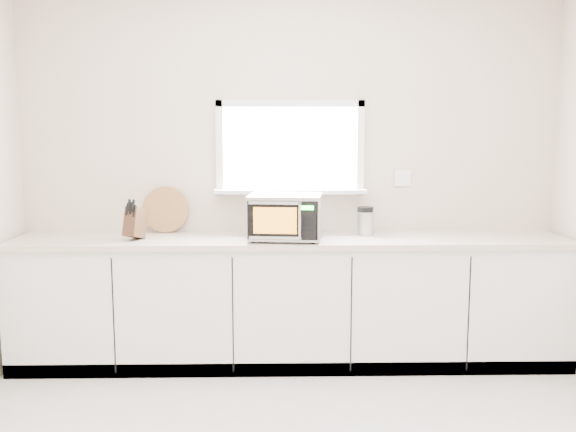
{
  "coord_description": "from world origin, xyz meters",
  "views": [
    {
      "loc": [
        -0.11,
        -2.58,
        1.64
      ],
      "look_at": [
        -0.02,
        1.55,
        1.09
      ],
      "focal_mm": 38.0,
      "sensor_mm": 36.0,
      "label": 1
    }
  ],
  "objects": [
    {
      "name": "back_wall",
      "position": [
        0.0,
        2.0,
        1.36
      ],
      "size": [
        4.0,
        0.17,
        2.7
      ],
      "color": "beige",
      "rests_on": "ground"
    },
    {
      "name": "cabinets",
      "position": [
        0.0,
        1.7,
        0.44
      ],
      "size": [
        3.92,
        0.6,
        0.88
      ],
      "primitive_type": "cube",
      "color": "silver",
      "rests_on": "ground"
    },
    {
      "name": "countertop",
      "position": [
        0.0,
        1.69,
        0.9
      ],
      "size": [
        3.92,
        0.64,
        0.04
      ],
      "primitive_type": "cube",
      "color": "beige",
      "rests_on": "cabinets"
    },
    {
      "name": "microwave",
      "position": [
        -0.04,
        1.59,
        1.09
      ],
      "size": [
        0.53,
        0.45,
        0.32
      ],
      "rotation": [
        0.0,
        0.0,
        -0.11
      ],
      "color": "black",
      "rests_on": "countertop"
    },
    {
      "name": "knife_block",
      "position": [
        -1.09,
        1.63,
        1.04
      ],
      "size": [
        0.16,
        0.22,
        0.29
      ],
      "rotation": [
        0.0,
        0.0,
        -0.34
      ],
      "color": "#3F2916",
      "rests_on": "countertop"
    },
    {
      "name": "cutting_board",
      "position": [
        -0.93,
        1.94,
        1.09
      ],
      "size": [
        0.34,
        0.08,
        0.34
      ],
      "primitive_type": "cylinder",
      "rotation": [
        1.4,
        0.0,
        0.0
      ],
      "color": "#9A6A3B",
      "rests_on": "countertop"
    },
    {
      "name": "coffee_grinder",
      "position": [
        0.54,
        1.79,
        1.02
      ],
      "size": [
        0.15,
        0.15,
        0.21
      ],
      "rotation": [
        0.0,
        0.0,
        0.3
      ],
      "color": "#ACAFB4",
      "rests_on": "countertop"
    }
  ]
}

